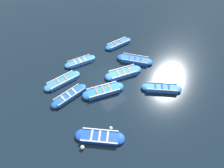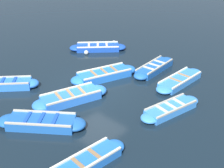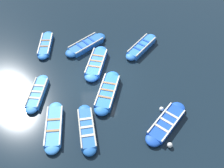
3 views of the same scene
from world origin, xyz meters
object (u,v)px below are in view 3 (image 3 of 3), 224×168
Objects in this scene: boat_alongside at (37,93)px; boat_near_quay at (141,47)px; boat_drifting at (166,123)px; boat_tucked at (46,45)px; boat_stern_in at (86,45)px; boat_centre at (107,92)px; buoy_yellow_far at (170,145)px; boat_mid_row at (96,63)px; buoy_orange_near at (162,109)px; boat_end_of_row at (87,129)px; boat_outer_right at (54,127)px.

boat_near_quay is at bearing 117.35° from boat_alongside.
boat_drifting is 0.97× the size of boat_tucked.
boat_stern_in is at bearing 83.60° from boat_tucked.
boat_drifting is at bearing 49.89° from boat_centre.
boat_tucked reaches higher than buoy_yellow_far.
boat_mid_row is at bearing -169.20° from boat_centre.
boat_mid_row is at bearing 17.26° from boat_stern_in.
buoy_yellow_far is (9.06, 4.26, -0.04)m from boat_stern_in.
boat_stern_in is at bearing -150.07° from boat_drifting.
boat_near_quay is at bearing 80.88° from boat_stern_in.
buoy_yellow_far is at bearing -2.70° from buoy_orange_near.
boat_near_quay is 8.19m from boat_end_of_row.
boat_end_of_row is 12.80× the size of buoy_orange_near.
boat_near_quay is (0.67, 4.20, 0.01)m from boat_stern_in.
boat_tucked is at bearing -136.83° from boat_drifting.
buoy_yellow_far is (4.52, 7.56, -0.01)m from boat_alongside.
boat_alongside is 4.30m from boat_end_of_row.
boat_drifting is at bearing 34.17° from boat_mid_row.
boat_mid_row is 5.79m from buoy_orange_near.
boat_near_quay reaches higher than boat_alongside.
boat_mid_row is at bearing -67.43° from boat_near_quay.
boat_end_of_row is 11.74× the size of buoy_yellow_far.
buoy_orange_near is 0.92× the size of buoy_yellow_far.
boat_stern_in is 0.98× the size of boat_outer_right.
boat_outer_right is 6.64m from buoy_yellow_far.
boat_stern_in is 7.91m from buoy_orange_near.
boat_alongside is 12.23× the size of buoy_orange_near.
boat_drifting reaches higher than buoy_orange_near.
boat_drifting is 4.63m from boat_end_of_row.
boat_alongside is at bearing -2.29° from boat_tucked.
boat_stern_in reaches higher than boat_outer_right.
boat_centre is 1.15× the size of boat_tucked.
boat_outer_right is at bearing 23.98° from boat_alongside.
buoy_yellow_far is (4.11, 3.06, -0.05)m from boat_centre.
boat_centre reaches higher than boat_alongside.
boat_drifting is (7.65, 4.40, -0.02)m from boat_stern_in.
boat_mid_row reaches higher than boat_outer_right.
boat_near_quay is 0.88× the size of boat_outer_right.
boat_alongside is at bearing -156.02° from boat_outer_right.
boat_alongside is 4.90m from boat_tucked.
boat_end_of_row is at bearing -32.69° from boat_near_quay.
boat_mid_row is at bearing -152.54° from buoy_yellow_far.
buoy_yellow_far is (9.41, 7.36, -0.02)m from boat_tucked.
boat_tucked is (-4.90, 0.20, 0.00)m from boat_alongside.
boat_mid_row is 12.76× the size of buoy_yellow_far.
buoy_yellow_far is (2.48, -0.12, 0.01)m from buoy_orange_near.
boat_centre reaches higher than boat_end_of_row.
boat_stern_in reaches higher than boat_tucked.
boat_drifting is at bearing 1.68° from boat_near_quay.
buoy_orange_near is (6.93, 7.48, -0.03)m from boat_tucked.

